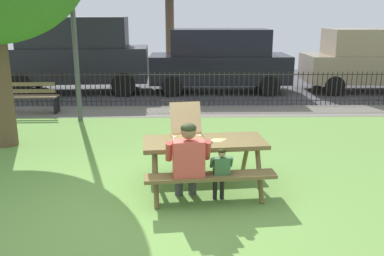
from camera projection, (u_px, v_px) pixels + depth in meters
ground at (151, 176)px, 6.91m from camera, size 28.00×10.67×0.02m
cobblestone_walkway at (164, 112)px, 11.38m from camera, size 28.00×1.40×0.01m
street_asphalt at (170, 84)px, 15.90m from camera, size 28.00×7.98×0.01m
picnic_table_foreground at (204, 151)px, 6.22m from camera, size 1.94×1.65×0.79m
pizza_box_open at (188, 132)px, 6.26m from camera, size 0.56×0.64×0.50m
pizza_slice_on_table at (216, 140)px, 6.16m from camera, size 0.31×0.25×0.02m
adult_at_table at (188, 160)px, 5.69m from camera, size 0.63×0.62×1.19m
child_at_table at (221, 170)px, 5.75m from camera, size 0.32×0.32×0.82m
iron_fence_streetside at (165, 89)px, 11.92m from camera, size 23.78×0.03×0.98m
park_bench_left at (27, 98)px, 11.07m from camera, size 1.61×0.49×0.85m
lamp_post_walkway at (73, 15)px, 9.72m from camera, size 0.28×0.28×4.18m
parked_car_center at (76, 53)px, 13.85m from camera, size 4.81×2.30×2.46m
parked_car_right at (219, 59)px, 13.99m from camera, size 4.61×1.97×2.08m
parked_car_far_right at (374, 59)px, 14.08m from camera, size 4.61×1.97×2.08m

